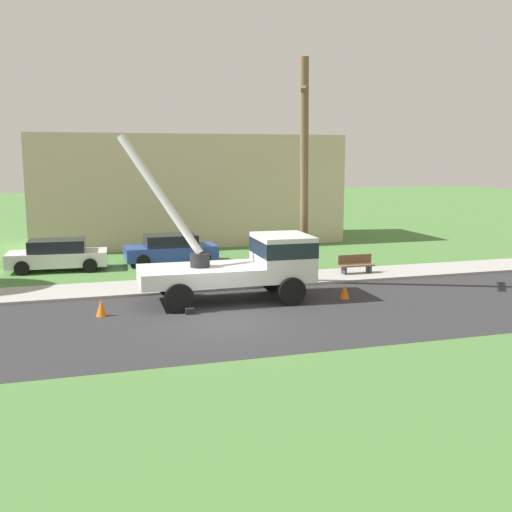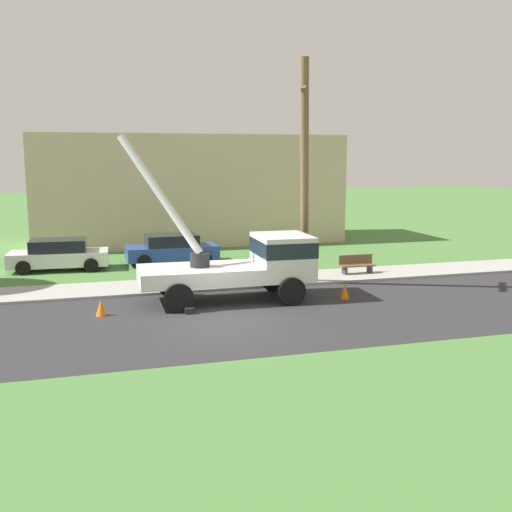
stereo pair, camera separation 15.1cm
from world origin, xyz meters
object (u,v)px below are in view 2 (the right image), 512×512
at_px(utility_truck, 248,262).
at_px(parked_sedan_blue, 172,249).
at_px(parked_sedan_white, 59,255).
at_px(traffic_cone_ahead, 345,291).
at_px(traffic_cone_behind, 101,307).
at_px(park_bench, 357,265).
at_px(leaning_utility_pole, 305,174).

height_order(utility_truck, parked_sedan_blue, utility_truck).
bearing_deg(utility_truck, parked_sedan_blue, 101.06).
height_order(parked_sedan_white, parked_sedan_blue, same).
bearing_deg(utility_truck, parked_sedan_white, 130.78).
distance_m(traffic_cone_ahead, parked_sedan_blue, 10.44).
distance_m(traffic_cone_behind, park_bench, 11.68).
bearing_deg(parked_sedan_blue, parked_sedan_white, -176.92).
xyz_separation_m(traffic_cone_behind, park_bench, (11.04, 3.82, 0.18)).
xyz_separation_m(traffic_cone_behind, parked_sedan_white, (-1.58, 8.80, 0.43)).
distance_m(parked_sedan_blue, park_bench, 9.05).
bearing_deg(park_bench, utility_truck, -152.72).
xyz_separation_m(leaning_utility_pole, traffic_cone_behind, (-7.87, -2.07, -4.25)).
bearing_deg(traffic_cone_behind, parked_sedan_white, 100.16).
height_order(leaning_utility_pole, parked_sedan_blue, leaning_utility_pole).
bearing_deg(parked_sedan_white, utility_truck, -49.22).
distance_m(leaning_utility_pole, traffic_cone_ahead, 4.82).
relative_size(parked_sedan_white, parked_sedan_blue, 1.01).
xyz_separation_m(traffic_cone_ahead, park_bench, (2.34, 3.88, 0.18)).
xyz_separation_m(traffic_cone_ahead, traffic_cone_behind, (-8.70, 0.06, 0.00)).
xyz_separation_m(utility_truck, traffic_cone_ahead, (3.42, -0.91, -1.13)).
xyz_separation_m(utility_truck, park_bench, (5.76, 2.97, -0.95)).
relative_size(leaning_utility_pole, traffic_cone_ahead, 15.74).
height_order(utility_truck, traffic_cone_ahead, utility_truck).
bearing_deg(parked_sedan_white, park_bench, -21.52).
bearing_deg(parked_sedan_white, traffic_cone_behind, -79.84).
height_order(traffic_cone_ahead, traffic_cone_behind, same).
bearing_deg(parked_sedan_blue, leaning_utility_pole, -59.09).
relative_size(leaning_utility_pole, traffic_cone_behind, 15.74).
xyz_separation_m(utility_truck, leaning_utility_pole, (2.59, 1.21, 3.12)).
bearing_deg(parked_sedan_blue, utility_truck, -78.94).
xyz_separation_m(leaning_utility_pole, traffic_cone_ahead, (0.83, -2.12, -4.25)).
height_order(traffic_cone_behind, parked_sedan_white, parked_sedan_white).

